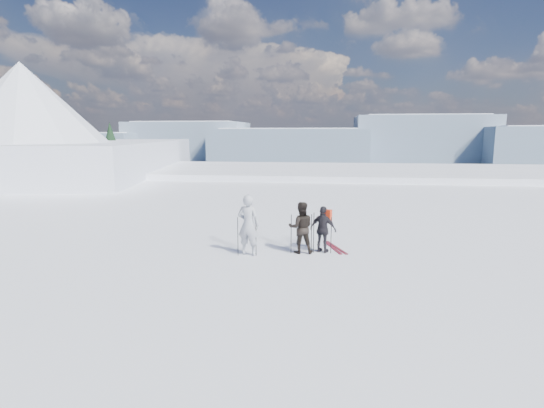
% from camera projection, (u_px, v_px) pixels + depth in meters
% --- Properties ---
extents(lake_basin, '(820.00, 820.00, 71.62)m').
position_uv_depth(lake_basin, '(328.00, 240.00, 41.37)').
color(lake_basin, white).
rests_on(lake_basin, ground).
extents(far_mountain_range, '(770.00, 110.00, 53.00)m').
position_uv_depth(far_mountain_range, '(356.00, 144.00, 453.18)').
color(far_mountain_range, slate).
rests_on(far_mountain_range, ground).
extents(near_ridge, '(31.37, 35.68, 25.62)m').
position_uv_depth(near_ridge, '(67.00, 205.00, 43.62)').
color(near_ridge, white).
rests_on(near_ridge, ground).
extents(skier_grey, '(0.79, 0.60, 1.93)m').
position_uv_depth(skier_grey, '(248.00, 225.00, 13.20)').
color(skier_grey, '#9EA2AD').
rests_on(skier_grey, ground).
extents(skier_dark, '(0.87, 0.72, 1.65)m').
position_uv_depth(skier_dark, '(301.00, 228.00, 13.44)').
color(skier_dark, black).
rests_on(skier_dark, ground).
extents(skier_pack, '(0.95, 0.67, 1.50)m').
position_uv_depth(skier_pack, '(323.00, 229.00, 13.51)').
color(skier_pack, black).
rests_on(skier_pack, ground).
extents(backpack, '(0.36, 0.29, 0.41)m').
position_uv_depth(backpack, '(327.00, 199.00, 13.56)').
color(backpack, red).
rests_on(backpack, skier_pack).
extents(ski_poles, '(2.91, 0.66, 1.30)m').
position_uv_depth(ski_poles, '(290.00, 235.00, 13.34)').
color(ski_poles, black).
rests_on(ski_poles, ground).
extents(skis_loose, '(0.81, 1.64, 0.03)m').
position_uv_depth(skis_loose, '(334.00, 247.00, 14.17)').
color(skis_loose, black).
rests_on(skis_loose, ground).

